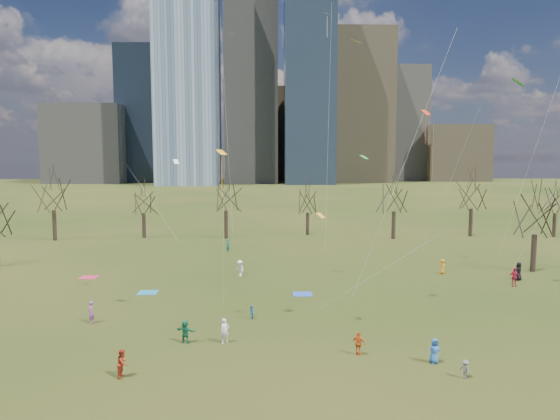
{
  "coord_description": "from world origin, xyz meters",
  "views": [
    {
      "loc": [
        -1.17,
        -31.27,
        11.49
      ],
      "look_at": [
        0.0,
        12.0,
        7.0
      ],
      "focal_mm": 32.0,
      "sensor_mm": 36.0,
      "label": 1
    }
  ],
  "objects_px": {
    "person_2": "(123,363)",
    "person_4": "(359,343)",
    "blanket_teal": "(148,292)",
    "person_1": "(225,331)",
    "person_0": "(435,351)",
    "blanket_crimson": "(89,277)",
    "blanket_navy": "(303,294)"
  },
  "relations": [
    {
      "from": "person_2",
      "to": "person_4",
      "type": "distance_m",
      "value": 13.23
    },
    {
      "from": "blanket_teal",
      "to": "person_1",
      "type": "bearing_deg",
      "value": -57.43
    },
    {
      "from": "person_4",
      "to": "person_2",
      "type": "bearing_deg",
      "value": 45.32
    },
    {
      "from": "person_2",
      "to": "person_4",
      "type": "xyz_separation_m",
      "value": [
        12.97,
        2.6,
        -0.05
      ]
    },
    {
      "from": "person_0",
      "to": "person_4",
      "type": "bearing_deg",
      "value": 153.98
    },
    {
      "from": "blanket_crimson",
      "to": "person_1",
      "type": "height_order",
      "value": "person_1"
    },
    {
      "from": "person_1",
      "to": "blanket_teal",
      "type": "bearing_deg",
      "value": 92.06
    },
    {
      "from": "blanket_navy",
      "to": "blanket_crimson",
      "type": "xyz_separation_m",
      "value": [
        -20.29,
        6.55,
        0.0
      ]
    },
    {
      "from": "person_0",
      "to": "person_2",
      "type": "xyz_separation_m",
      "value": [
        -17.02,
        -1.32,
        0.04
      ]
    },
    {
      "from": "person_0",
      "to": "person_2",
      "type": "bearing_deg",
      "value": 175.97
    },
    {
      "from": "person_2",
      "to": "person_4",
      "type": "relative_size",
      "value": 1.07
    },
    {
      "from": "blanket_crimson",
      "to": "person_4",
      "type": "xyz_separation_m",
      "value": [
        22.62,
        -19.78,
        0.69
      ]
    },
    {
      "from": "person_1",
      "to": "person_4",
      "type": "height_order",
      "value": "person_1"
    },
    {
      "from": "blanket_navy",
      "to": "blanket_crimson",
      "type": "height_order",
      "value": "same"
    },
    {
      "from": "blanket_crimson",
      "to": "person_0",
      "type": "xyz_separation_m",
      "value": [
        26.67,
        -21.06,
        0.7
      ]
    },
    {
      "from": "blanket_crimson",
      "to": "person_4",
      "type": "height_order",
      "value": "person_4"
    },
    {
      "from": "person_0",
      "to": "person_1",
      "type": "bearing_deg",
      "value": 155.56
    },
    {
      "from": "person_0",
      "to": "person_4",
      "type": "xyz_separation_m",
      "value": [
        -4.05,
        1.28,
        -0.02
      ]
    },
    {
      "from": "blanket_navy",
      "to": "person_4",
      "type": "bearing_deg",
      "value": -79.99
    },
    {
      "from": "blanket_teal",
      "to": "blanket_navy",
      "type": "distance_m",
      "value": 13.3
    },
    {
      "from": "blanket_crimson",
      "to": "person_1",
      "type": "bearing_deg",
      "value": -50.29
    },
    {
      "from": "blanket_teal",
      "to": "blanket_crimson",
      "type": "xyz_separation_m",
      "value": [
        -7.01,
        5.7,
        0.0
      ]
    },
    {
      "from": "blanket_teal",
      "to": "person_2",
      "type": "bearing_deg",
      "value": -81.02
    },
    {
      "from": "blanket_teal",
      "to": "person_4",
      "type": "relative_size",
      "value": 1.14
    },
    {
      "from": "person_1",
      "to": "person_0",
      "type": "bearing_deg",
      "value": -46.47
    },
    {
      "from": "blanket_crimson",
      "to": "person_0",
      "type": "distance_m",
      "value": 33.99
    },
    {
      "from": "blanket_crimson",
      "to": "person_4",
      "type": "relative_size",
      "value": 1.14
    },
    {
      "from": "blanket_teal",
      "to": "person_1",
      "type": "distance_m",
      "value": 14.16
    },
    {
      "from": "blanket_navy",
      "to": "person_1",
      "type": "distance_m",
      "value": 12.45
    },
    {
      "from": "blanket_navy",
      "to": "person_2",
      "type": "bearing_deg",
      "value": -123.9
    },
    {
      "from": "person_2",
      "to": "person_1",
      "type": "bearing_deg",
      "value": -39.58
    },
    {
      "from": "person_4",
      "to": "person_1",
      "type": "bearing_deg",
      "value": 18.82
    }
  ]
}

